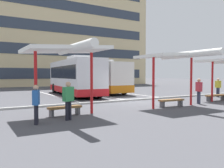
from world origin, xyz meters
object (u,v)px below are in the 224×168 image
(bench_1, at_px, (171,101))
(waiting_passenger_1, at_px, (199,89))
(bench_0, at_px, (65,109))
(bench_2, at_px, (216,96))
(waiting_passenger_3, at_px, (218,86))
(waiting_passenger_2, at_px, (36,102))
(waiting_shelter_1, at_px, (177,57))
(waiting_passenger_0, at_px, (68,98))
(waiting_shelter_0, at_px, (67,51))
(coach_bus_1, at_px, (97,78))
(coach_bus_0, at_px, (74,77))

(bench_1, relative_size, waiting_passenger_1, 1.05)
(waiting_passenger_1, bearing_deg, bench_0, 177.75)
(bench_2, xyz_separation_m, waiting_passenger_3, (2.79, 1.75, 0.61))
(waiting_passenger_2, xyz_separation_m, waiting_passenger_3, (16.39, 3.28, 0.06))
(waiting_shelter_1, height_order, waiting_passenger_2, waiting_shelter_1)
(waiting_passenger_2, bearing_deg, waiting_passenger_0, 6.45)
(bench_0, bearing_deg, waiting_shelter_1, -6.46)
(waiting_shelter_1, bearing_deg, bench_1, 90.00)
(waiting_shelter_0, xyz_separation_m, waiting_passenger_1, (9.26, -0.00, -2.08))
(waiting_shelter_1, relative_size, waiting_passenger_1, 2.66)
(bench_0, xyz_separation_m, bench_2, (11.94, 0.20, 0.01))
(waiting_passenger_1, relative_size, waiting_passenger_3, 1.03)
(waiting_shelter_0, height_order, waiting_passenger_0, waiting_shelter_0)
(waiting_shelter_1, xyz_separation_m, waiting_passenger_0, (-6.98, -0.41, -2.09))
(waiting_passenger_0, relative_size, waiting_passenger_2, 1.06)
(coach_bus_1, bearing_deg, waiting_passenger_1, -84.62)
(coach_bus_0, relative_size, waiting_passenger_2, 6.67)
(waiting_passenger_0, bearing_deg, waiting_passenger_1, 4.83)
(bench_1, bearing_deg, coach_bus_1, 83.94)
(waiting_passenger_0, bearing_deg, bench_2, 6.40)
(waiting_passenger_0, bearing_deg, waiting_shelter_1, 3.33)
(bench_0, relative_size, bench_2, 0.85)
(waiting_passenger_2, bearing_deg, waiting_passenger_3, 11.31)
(waiting_shelter_0, bearing_deg, bench_0, 90.00)
(coach_bus_1, relative_size, waiting_passenger_3, 6.49)
(waiting_shelter_1, height_order, bench_2, waiting_shelter_1)
(coach_bus_0, height_order, bench_1, coach_bus_0)
(coach_bus_0, relative_size, coach_bus_1, 0.97)
(coach_bus_0, bearing_deg, bench_2, -54.50)
(bench_0, height_order, bench_2, same)
(coach_bus_0, distance_m, bench_1, 11.03)
(bench_1, relative_size, bench_2, 0.90)
(coach_bus_1, bearing_deg, waiting_passenger_0, -121.75)
(coach_bus_0, distance_m, waiting_passenger_3, 13.15)
(bench_1, height_order, waiting_passenger_2, waiting_passenger_2)
(coach_bus_0, bearing_deg, bench_0, -114.23)
(coach_bus_1, height_order, bench_2, coach_bus_1)
(bench_1, xyz_separation_m, waiting_passenger_1, (2.53, -0.01, 0.65))
(bench_0, relative_size, waiting_passenger_3, 1.01)
(waiting_passenger_2, bearing_deg, coach_bus_0, 61.61)
(coach_bus_1, relative_size, waiting_shelter_1, 2.38)
(bench_0, bearing_deg, waiting_passenger_1, -2.25)
(waiting_shelter_0, relative_size, waiting_passenger_0, 2.64)
(bench_0, distance_m, waiting_passenger_3, 14.87)
(coach_bus_0, distance_m, waiting_passenger_0, 12.59)
(bench_2, xyz_separation_m, waiting_passenger_2, (-13.60, -1.53, 0.55))
(waiting_passenger_0, bearing_deg, bench_1, 6.63)
(waiting_passenger_2, bearing_deg, waiting_shelter_0, 30.16)
(coach_bus_1, distance_m, waiting_passenger_1, 12.73)
(bench_1, bearing_deg, coach_bus_0, 100.78)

